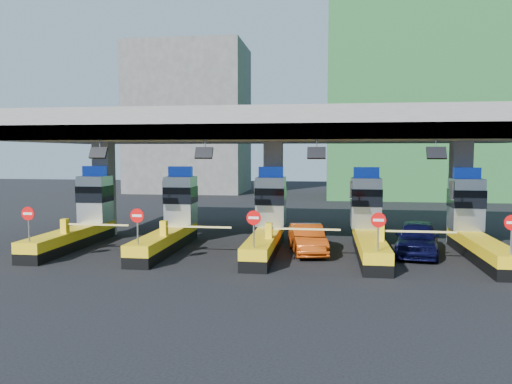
# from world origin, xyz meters

# --- Properties ---
(ground) EXTENTS (120.00, 120.00, 0.00)m
(ground) POSITION_xyz_m (0.00, 0.00, 0.00)
(ground) COLOR black
(ground) RESTS_ON ground
(toll_canopy) EXTENTS (28.00, 12.09, 7.00)m
(toll_canopy) POSITION_xyz_m (0.00, 2.87, 6.13)
(toll_canopy) COLOR slate
(toll_canopy) RESTS_ON ground
(toll_lane_far_left) EXTENTS (4.43, 8.00, 4.16)m
(toll_lane_far_left) POSITION_xyz_m (-10.00, 0.28, 1.40)
(toll_lane_far_left) COLOR black
(toll_lane_far_left) RESTS_ON ground
(toll_lane_left) EXTENTS (4.43, 8.00, 4.16)m
(toll_lane_left) POSITION_xyz_m (-5.00, 0.28, 1.40)
(toll_lane_left) COLOR black
(toll_lane_left) RESTS_ON ground
(toll_lane_center) EXTENTS (4.43, 8.00, 4.16)m
(toll_lane_center) POSITION_xyz_m (0.00, 0.28, 1.40)
(toll_lane_center) COLOR black
(toll_lane_center) RESTS_ON ground
(toll_lane_right) EXTENTS (4.43, 8.00, 4.16)m
(toll_lane_right) POSITION_xyz_m (5.00, 0.28, 1.40)
(toll_lane_right) COLOR black
(toll_lane_right) RESTS_ON ground
(toll_lane_far_right) EXTENTS (4.43, 8.00, 4.16)m
(toll_lane_far_right) POSITION_xyz_m (10.00, 0.28, 1.40)
(toll_lane_far_right) COLOR black
(toll_lane_far_right) RESTS_ON ground
(bg_building_scaffold) EXTENTS (18.00, 12.00, 28.00)m
(bg_building_scaffold) POSITION_xyz_m (12.00, 32.00, 14.00)
(bg_building_scaffold) COLOR #1E5926
(bg_building_scaffold) RESTS_ON ground
(bg_building_concrete) EXTENTS (14.00, 10.00, 18.00)m
(bg_building_concrete) POSITION_xyz_m (-14.00, 36.00, 9.00)
(bg_building_concrete) COLOR #4C4C49
(bg_building_concrete) RESTS_ON ground
(van) EXTENTS (2.82, 5.12, 1.65)m
(van) POSITION_xyz_m (7.29, -0.16, 0.82)
(van) COLOR black
(van) RESTS_ON ground
(red_car) EXTENTS (2.19, 4.43, 1.40)m
(red_car) POSITION_xyz_m (2.05, -0.52, 0.70)
(red_car) COLOR #B63F0E
(red_car) RESTS_ON ground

